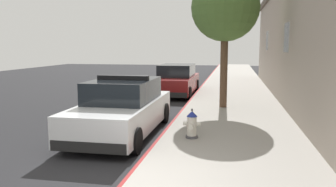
% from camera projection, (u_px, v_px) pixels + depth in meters
% --- Properties ---
extents(ground_plane, '(34.35, 60.00, 0.20)m').
position_uv_depth(ground_plane, '(105.00, 101.00, 16.23)').
color(ground_plane, '#232326').
extents(sidewalk_pavement, '(3.71, 60.00, 0.16)m').
position_uv_depth(sidewalk_pavement, '(234.00, 101.00, 15.08)').
color(sidewalk_pavement, '#9E9991').
rests_on(sidewalk_pavement, ground).
extents(curb_painted_edge, '(0.08, 60.00, 0.16)m').
position_uv_depth(curb_painted_edge, '(191.00, 100.00, 15.44)').
color(curb_painted_edge, maroon).
rests_on(curb_painted_edge, ground).
extents(police_cruiser, '(1.94, 4.84, 1.68)m').
position_uv_depth(police_cruiser, '(123.00, 108.00, 9.74)').
color(police_cruiser, white).
rests_on(police_cruiser, ground).
extents(parked_car_silver_ahead, '(1.94, 4.84, 1.56)m').
position_uv_depth(parked_car_silver_ahead, '(177.00, 80.00, 17.75)').
color(parked_car_silver_ahead, maroon).
rests_on(parked_car_silver_ahead, ground).
extents(fire_hydrant, '(0.44, 0.40, 0.76)m').
position_uv_depth(fire_hydrant, '(192.00, 124.00, 8.75)').
color(fire_hydrant, '#4C4C51').
rests_on(fire_hydrant, sidewalk_pavement).
extents(street_tree, '(2.56, 2.56, 5.06)m').
position_uv_depth(street_tree, '(225.00, 8.00, 12.76)').
color(street_tree, brown).
rests_on(street_tree, sidewalk_pavement).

